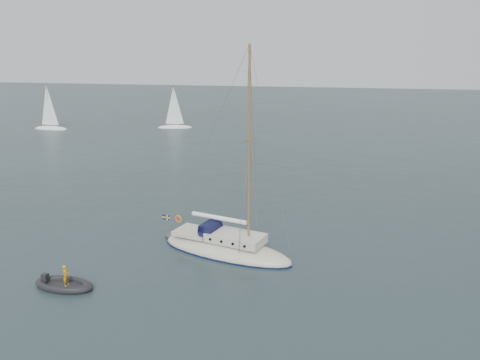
# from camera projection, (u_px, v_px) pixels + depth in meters

# --- Properties ---
(ground) EXTENTS (300.00, 300.00, 0.00)m
(ground) POSITION_uv_depth(u_px,v_px,m) (260.00, 240.00, 31.43)
(ground) COLOR black
(ground) RESTS_ON ground
(sailboat) EXTENTS (9.32, 2.79, 13.27)m
(sailboat) POSITION_uv_depth(u_px,v_px,m) (226.00, 238.00, 29.21)
(sailboat) COLOR beige
(sailboat) RESTS_ON ground
(dinghy) EXTENTS (2.69, 1.21, 0.39)m
(dinghy) POSITION_uv_depth(u_px,v_px,m) (182.00, 237.00, 31.57)
(dinghy) COLOR #434447
(dinghy) RESTS_ON ground
(rib) EXTENTS (3.40, 1.55, 1.34)m
(rib) POSITION_uv_depth(u_px,v_px,m) (64.00, 284.00, 25.05)
(rib) COLOR black
(rib) RESTS_ON ground
(distant_yacht_c) EXTENTS (5.75, 3.07, 7.62)m
(distant_yacht_c) POSITION_uv_depth(u_px,v_px,m) (174.00, 109.00, 78.09)
(distant_yacht_c) COLOR white
(distant_yacht_c) RESTS_ON ground
(distant_yacht_a) EXTENTS (6.10, 3.25, 8.08)m
(distant_yacht_a) POSITION_uv_depth(u_px,v_px,m) (49.00, 108.00, 76.67)
(distant_yacht_a) COLOR white
(distant_yacht_a) RESTS_ON ground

